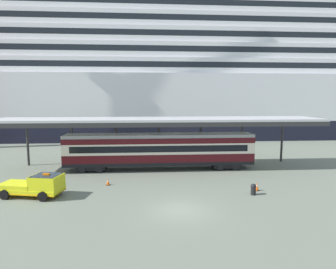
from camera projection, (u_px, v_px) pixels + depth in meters
The scene contains 8 objects.
ground_plane at pixel (180, 210), 20.97m from camera, with size 400.00×400.00×0.00m, color slate.
cruise_ship at pixel (75, 69), 65.40m from camera, with size 148.14×30.06×43.80m.
platform_canopy at pixel (159, 121), 32.97m from camera, with size 37.09×5.94×5.86m.
train_carriage at pixel (160, 150), 32.91m from camera, with size 21.31×2.81×4.11m.
service_truck at pixel (36, 185), 23.79m from camera, with size 5.50×3.05×2.02m.
traffic_cone_near at pixel (257, 186), 25.41m from camera, with size 0.36×0.36×0.78m.
traffic_cone_mid at pixel (108, 182), 27.05m from camera, with size 0.36×0.36×0.65m.
quay_bollard at pixel (253, 189), 24.31m from camera, with size 0.48×0.48×0.96m.
Camera 1 is at (-2.33, -20.01, 8.10)m, focal length 30.74 mm.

